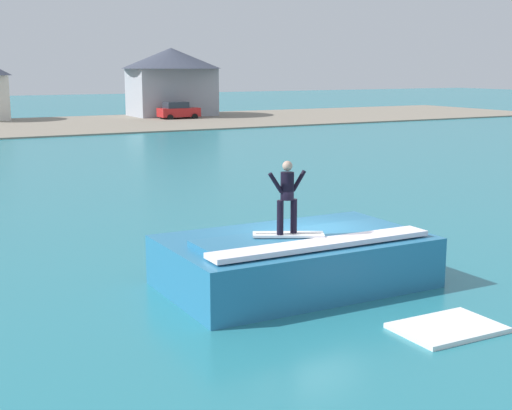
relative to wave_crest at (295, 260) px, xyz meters
The scene contains 7 objects.
ground_plane 0.91m from the wave_crest, 28.32° to the left, with size 260.00×260.00×0.00m, color teal.
wave_crest is the anchor object (origin of this frame).
surfboard 0.96m from the wave_crest, 139.53° to the right, with size 1.74×1.24×0.06m.
surfer 1.89m from the wave_crest, 140.94° to the right, with size 1.03×0.32×1.76m.
car_far_shore 58.64m from the wave_crest, 70.55° to the left, with size 4.18×2.28×1.86m.
house_gabled_white 63.54m from the wave_crest, 70.93° to the left, with size 10.90×10.90×7.45m.
whitewater_patch 4.38m from the wave_crest, 74.36° to the right, with size 2.16×1.51×0.10m.
Camera 1 is at (-9.66, -15.11, 5.39)m, focal length 50.55 mm.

